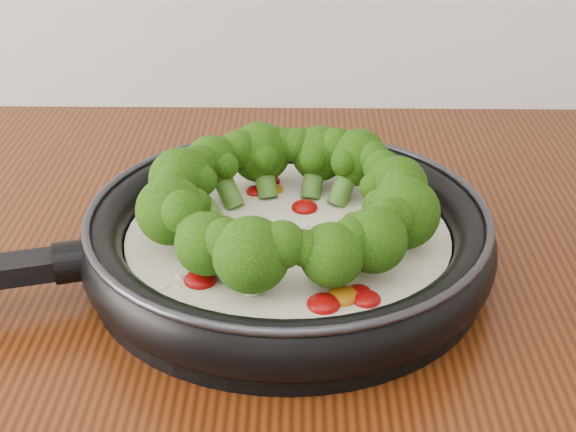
{
  "coord_description": "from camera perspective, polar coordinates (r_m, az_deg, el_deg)",
  "views": [
    {
      "loc": [
        0.12,
        0.55,
        1.27
      ],
      "look_at": [
        0.11,
        1.13,
        0.95
      ],
      "focal_mm": 51.96,
      "sensor_mm": 36.0,
      "label": 1
    }
  ],
  "objects": [
    {
      "name": "skillet",
      "position": [
        0.67,
        -0.2,
        -0.96
      ],
      "size": [
        0.55,
        0.41,
        0.1
      ],
      "color": "black",
      "rests_on": "counter"
    }
  ]
}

